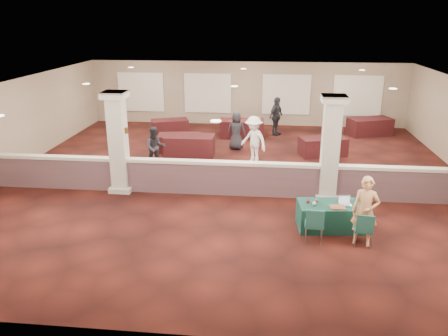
# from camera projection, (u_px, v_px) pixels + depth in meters

# --- Properties ---
(ground) EXTENTS (16.00, 16.00, 0.00)m
(ground) POSITION_uv_depth(u_px,v_px,m) (234.00, 178.00, 15.21)
(ground) COLOR #401510
(ground) RESTS_ON ground
(wall_back) EXTENTS (16.00, 0.04, 3.20)m
(wall_back) POSITION_uv_depth(u_px,v_px,m) (247.00, 94.00, 22.20)
(wall_back) COLOR #7E6F57
(wall_back) RESTS_ON ground
(wall_front) EXTENTS (16.00, 0.04, 3.20)m
(wall_front) POSITION_uv_depth(u_px,v_px,m) (194.00, 257.00, 7.17)
(wall_front) COLOR #7E6F57
(wall_front) RESTS_ON ground
(wall_left) EXTENTS (0.04, 16.00, 3.20)m
(wall_left) POSITION_uv_depth(u_px,v_px,m) (9.00, 128.00, 15.46)
(wall_left) COLOR #7E6F57
(wall_left) RESTS_ON ground
(ceiling) EXTENTS (16.00, 16.00, 0.02)m
(ceiling) POSITION_uv_depth(u_px,v_px,m) (234.00, 86.00, 14.16)
(ceiling) COLOR white
(ceiling) RESTS_ON wall_back
(partition_wall) EXTENTS (15.60, 0.28, 1.10)m
(partition_wall) POSITION_uv_depth(u_px,v_px,m) (230.00, 178.00, 13.62)
(partition_wall) COLOR brown
(partition_wall) RESTS_ON ground
(column_left) EXTENTS (0.72, 0.72, 3.20)m
(column_left) POSITION_uv_depth(u_px,v_px,m) (118.00, 142.00, 13.60)
(column_left) COLOR beige
(column_left) RESTS_ON ground
(column_right) EXTENTS (0.72, 0.72, 3.20)m
(column_right) POSITION_uv_depth(u_px,v_px,m) (330.00, 148.00, 12.98)
(column_right) COLOR beige
(column_right) RESTS_ON ground
(sconce_left) EXTENTS (0.12, 0.12, 0.18)m
(sconce_left) POSITION_uv_depth(u_px,v_px,m) (109.00, 130.00, 13.51)
(sconce_left) COLOR brown
(sconce_left) RESTS_ON column_left
(sconce_right) EXTENTS (0.12, 0.12, 0.18)m
(sconce_right) POSITION_uv_depth(u_px,v_px,m) (126.00, 130.00, 13.46)
(sconce_right) COLOR brown
(sconce_right) RESTS_ON column_left
(near_table) EXTENTS (1.88, 1.07, 0.69)m
(near_table) POSITION_uv_depth(u_px,v_px,m) (332.00, 216.00, 11.52)
(near_table) COLOR #103D2E
(near_table) RESTS_ON ground
(conf_chair_main) EXTENTS (0.47, 0.47, 0.87)m
(conf_chair_main) POSITION_uv_depth(u_px,v_px,m) (364.00, 227.00, 10.55)
(conf_chair_main) COLOR #216160
(conf_chair_main) RESTS_ON ground
(conf_chair_side) EXTENTS (0.50, 0.50, 0.93)m
(conf_chair_side) POSITION_uv_depth(u_px,v_px,m) (315.00, 222.00, 10.71)
(conf_chair_side) COLOR #216160
(conf_chair_side) RESTS_ON ground
(woman) EXTENTS (0.72, 0.57, 1.75)m
(woman) POSITION_uv_depth(u_px,v_px,m) (365.00, 211.00, 10.54)
(woman) COLOR #EBAA66
(woman) RESTS_ON ground
(far_table_front_left) EXTENTS (1.88, 1.15, 0.71)m
(far_table_front_left) POSITION_uv_depth(u_px,v_px,m) (180.00, 143.00, 18.16)
(far_table_front_left) COLOR black
(far_table_front_left) RESTS_ON ground
(far_table_front_center) EXTENTS (2.01, 1.04, 0.81)m
(far_table_front_center) POSITION_uv_depth(u_px,v_px,m) (189.00, 145.00, 17.62)
(far_table_front_center) COLOR black
(far_table_front_center) RESTS_ON ground
(far_table_front_right) EXTENTS (2.00, 1.39, 0.74)m
(far_table_front_right) POSITION_uv_depth(u_px,v_px,m) (323.00, 146.00, 17.58)
(far_table_front_right) COLOR black
(far_table_front_right) RESTS_ON ground
(far_table_back_left) EXTENTS (1.88, 1.37, 0.69)m
(far_table_back_left) POSITION_uv_depth(u_px,v_px,m) (170.00, 127.00, 20.83)
(far_table_back_left) COLOR black
(far_table_back_left) RESTS_ON ground
(far_table_back_center) EXTENTS (2.05, 1.08, 0.82)m
(far_table_back_center) POSITION_uv_depth(u_px,v_px,m) (242.00, 129.00, 20.22)
(far_table_back_center) COLOR black
(far_table_back_center) RESTS_ON ground
(far_table_back_right) EXTENTS (2.19, 1.59, 0.80)m
(far_table_back_right) POSITION_uv_depth(u_px,v_px,m) (370.00, 127.00, 20.61)
(far_table_back_right) COLOR black
(far_table_back_right) RESTS_ON ground
(attendee_a) EXTENTS (0.84, 0.65, 1.55)m
(attendee_a) POSITION_uv_depth(u_px,v_px,m) (155.00, 147.00, 16.01)
(attendee_a) COLOR black
(attendee_a) RESTS_ON ground
(attendee_b) EXTENTS (1.23, 1.14, 1.81)m
(attendee_b) POSITION_uv_depth(u_px,v_px,m) (254.00, 140.00, 16.53)
(attendee_b) COLOR silver
(attendee_b) RESTS_ON ground
(attendee_c) EXTENTS (0.98, 1.17, 1.80)m
(attendee_c) POSITION_uv_depth(u_px,v_px,m) (276.00, 116.00, 20.41)
(attendee_c) COLOR black
(attendee_c) RESTS_ON ground
(attendee_d) EXTENTS (0.81, 0.48, 1.59)m
(attendee_d) POSITION_uv_depth(u_px,v_px,m) (236.00, 131.00, 18.26)
(attendee_d) COLOR black
(attendee_d) RESTS_ON ground
(laptop_base) EXTENTS (0.33, 0.25, 0.02)m
(laptop_base) POSITION_uv_depth(u_px,v_px,m) (345.00, 204.00, 11.36)
(laptop_base) COLOR #BBBBC0
(laptop_base) RESTS_ON near_table
(laptop_screen) EXTENTS (0.31, 0.04, 0.21)m
(laptop_screen) POSITION_uv_depth(u_px,v_px,m) (344.00, 199.00, 11.42)
(laptop_screen) COLOR #BBBBC0
(laptop_screen) RESTS_ON near_table
(screen_glow) EXTENTS (0.28, 0.03, 0.18)m
(screen_glow) POSITION_uv_depth(u_px,v_px,m) (344.00, 199.00, 11.42)
(screen_glow) COLOR silver
(screen_glow) RESTS_ON near_table
(knitting) EXTENTS (0.41, 0.32, 0.03)m
(knitting) POSITION_uv_depth(u_px,v_px,m) (338.00, 207.00, 11.18)
(knitting) COLOR #C7571F
(knitting) RESTS_ON near_table
(yarn_cream) EXTENTS (0.10, 0.10, 0.10)m
(yarn_cream) POSITION_uv_depth(u_px,v_px,m) (314.00, 203.00, 11.30)
(yarn_cream) COLOR beige
(yarn_cream) RESTS_ON near_table
(yarn_red) EXTENTS (0.10, 0.10, 0.10)m
(yarn_red) POSITION_uv_depth(u_px,v_px,m) (308.00, 201.00, 11.44)
(yarn_red) COLOR maroon
(yarn_red) RESTS_ON near_table
(yarn_grey) EXTENTS (0.10, 0.10, 0.10)m
(yarn_grey) POSITION_uv_depth(u_px,v_px,m) (316.00, 200.00, 11.50)
(yarn_grey) COLOR #505055
(yarn_grey) RESTS_ON near_table
(scissors) EXTENTS (0.12, 0.04, 0.01)m
(scissors) POSITION_uv_depth(u_px,v_px,m) (360.00, 208.00, 11.15)
(scissors) COLOR red
(scissors) RESTS_ON near_table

